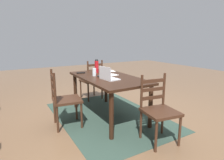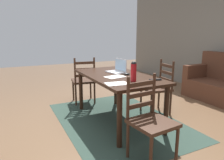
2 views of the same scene
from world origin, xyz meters
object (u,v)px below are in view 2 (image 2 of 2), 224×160
Objects in this scene: chair_far_head at (158,88)px; chair_left_near at (84,81)px; dining_table at (117,81)px; laptop at (118,69)px; drinking_glass at (134,72)px; water_bottle at (134,71)px; computer_mouse at (127,74)px; tv_remote at (155,80)px; chair_right_near at (150,121)px.

chair_left_near is at bearing -138.44° from chair_far_head.
laptop reaches higher than dining_table.
dining_table is 0.32m from drinking_glass.
water_bottle is (0.70, -0.13, 0.09)m from laptop.
chair_left_near is (-1.13, -0.18, -0.21)m from dining_table.
chair_left_near is at bearing -170.68° from dining_table.
chair_left_near is 1.28m from computer_mouse.
dining_table is at bearing -29.69° from laptop.
laptop is at bearing 28.88° from tv_remote.
tv_remote is at bearing 22.14° from computer_mouse.
dining_table is at bearing 43.48° from tv_remote.
tv_remote is (0.08, 0.31, -0.13)m from water_bottle.
dining_table is 0.55m from water_bottle.
dining_table is at bearing 170.76° from chair_right_near.
chair_left_near is 9.50× the size of computer_mouse.
chair_far_head is 2.75× the size of laptop.
dining_table is at bearing 178.67° from water_bottle.
laptop is (0.92, 0.30, 0.36)m from chair_left_near.
chair_left_near is at bearing -160.40° from computer_mouse.
chair_left_near is 1.51m from chair_far_head.
chair_far_head reaches higher than computer_mouse.
water_bottle is at bearing 90.98° from tv_remote.
dining_table is 1.16m from chair_left_near.
laptop reaches higher than chair_far_head.
chair_far_head is at bearing 72.85° from laptop.
water_bottle is 0.35m from tv_remote.
chair_right_near is 9.50× the size of computer_mouse.
laptop is at bearing 169.42° from water_bottle.
chair_far_head is 1.06m from water_bottle.
chair_right_near is at bearing -41.77° from chair_far_head.
computer_mouse reaches higher than tv_remote.
chair_right_near is 1.42m from laptop.
chair_far_head reaches higher than dining_table.
laptop is 2.03× the size of tv_remote.
computer_mouse is at bearing 33.66° from tv_remote.
computer_mouse is at bearing 15.12° from chair_left_near.
chair_left_near and chair_far_head have the same top height.
computer_mouse is at bearing 163.14° from chair_right_near.
water_bottle is at bearing -59.55° from chair_far_head.
tv_remote is (0.79, 0.18, -0.05)m from laptop.
computer_mouse is at bearing -84.76° from chair_far_head.
laptop is 0.72m from water_bottle.
tv_remote is (1.70, 0.48, 0.31)m from chair_left_near.
tv_remote is (-0.55, 0.48, 0.31)m from chair_right_near.
chair_left_near is at bearing 31.89° from tv_remote.
computer_mouse is 0.53m from tv_remote.
water_bottle is at bearing -1.33° from dining_table.
chair_right_near is at bearing -21.34° from drinking_glass.
drinking_glass is at bearing 21.15° from computer_mouse.
chair_right_near reaches higher than dining_table.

